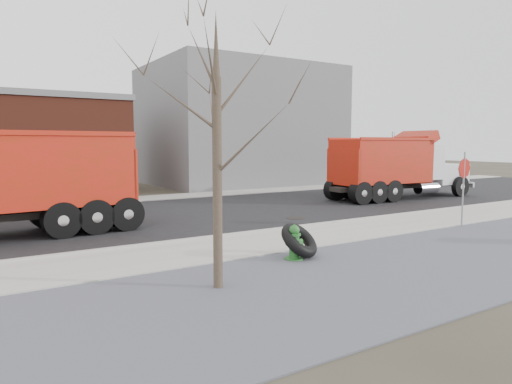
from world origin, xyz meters
TOP-DOWN VIEW (x-y plane):
  - ground at (0.00, 0.00)m, footprint 120.00×120.00m
  - gravel_verge at (0.00, -3.50)m, footprint 60.00×5.00m
  - sidewalk at (0.00, 0.25)m, footprint 60.00×2.50m
  - curb at (0.00, 1.55)m, footprint 60.00×0.15m
  - road at (0.00, 6.30)m, footprint 60.00×9.40m
  - far_sidewalk at (0.00, 12.00)m, footprint 60.00×2.00m
  - building_grey at (9.00, 18.00)m, footprint 12.00×10.00m
  - bare_tree at (-3.20, -2.60)m, footprint 3.20×3.20m
  - fire_hydrant at (-0.68, -1.66)m, footprint 0.49×0.48m
  - truck_tire at (-0.47, -1.58)m, footprint 1.32×1.29m
  - stop_sign at (6.67, -1.10)m, footprint 0.68×0.07m
  - dump_truck_red_a at (10.99, 5.48)m, footprint 8.41×2.70m
  - dump_truck_red_b at (-6.28, 4.84)m, footprint 8.27×3.03m

SIDE VIEW (x-z plane):
  - ground at x=0.00m, z-range 0.00..0.00m
  - road at x=0.00m, z-range 0.00..0.02m
  - gravel_verge at x=0.00m, z-range 0.00..0.03m
  - sidewalk at x=0.00m, z-range 0.00..0.06m
  - far_sidewalk at x=0.00m, z-range 0.00..0.06m
  - curb at x=0.00m, z-range 0.00..0.11m
  - fire_hydrant at x=-0.68m, z-range -0.04..0.83m
  - truck_tire at x=-0.47m, z-range 0.00..0.90m
  - dump_truck_red_a at x=10.99m, z-range 0.03..3.41m
  - stop_sign at x=6.67m, z-range 0.47..2.98m
  - dump_truck_red_b at x=-6.28m, z-range 0.03..3.50m
  - bare_tree at x=-3.20m, z-range 0.70..5.90m
  - building_grey at x=9.00m, z-range 0.00..8.00m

